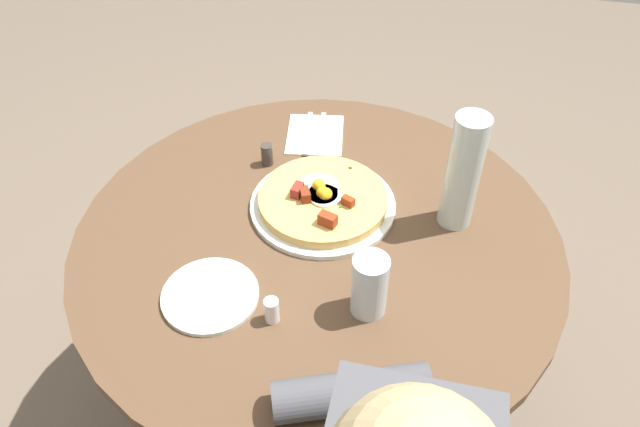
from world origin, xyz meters
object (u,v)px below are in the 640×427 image
object	(u,v)px
water_glass	(369,285)
salt_shaker	(272,310)
pizza_plate	(323,205)
fork	(308,133)
bread_plate	(210,295)
pepper_shaker	(267,155)
water_bottle	(463,172)
dining_table	(317,284)
knife	(322,133)
breakfast_pizza	(322,199)

from	to	relation	value
water_glass	salt_shaker	xyz separation A→B (m)	(0.07, -0.17, -0.04)
pizza_plate	fork	bearing A→B (deg)	-159.31
pizza_plate	bread_plate	size ratio (longest dim) A/B	1.72
pizza_plate	pepper_shaker	bearing A→B (deg)	-126.38
water_bottle	salt_shaker	xyz separation A→B (m)	(0.34, -0.31, -0.11)
bread_plate	water_glass	xyz separation A→B (m)	(-0.04, 0.30, 0.06)
dining_table	fork	distance (m)	0.39
pizza_plate	fork	distance (m)	0.27
fork	dining_table	bearing A→B (deg)	7.26
fork	knife	distance (m)	0.04
pizza_plate	water_glass	size ratio (longest dim) A/B	2.43
salt_shaker	knife	bearing A→B (deg)	-176.42
fork	knife	xyz separation A→B (m)	(-0.01, 0.04, 0.00)
breakfast_pizza	water_bottle	world-z (taller)	water_bottle
knife	water_bottle	size ratio (longest dim) A/B	0.67
dining_table	knife	size ratio (longest dim) A/B	5.77
fork	salt_shaker	distance (m)	0.58
pizza_plate	salt_shaker	distance (m)	0.32
water_glass	breakfast_pizza	bearing A→B (deg)	-150.36
dining_table	breakfast_pizza	size ratio (longest dim) A/B	3.64
dining_table	pepper_shaker	size ratio (longest dim) A/B	18.92
water_bottle	salt_shaker	size ratio (longest dim) A/B	5.00
knife	water_bottle	distance (m)	0.44
salt_shaker	pepper_shaker	world-z (taller)	pepper_shaker
breakfast_pizza	water_glass	distance (m)	0.30
knife	salt_shaker	distance (m)	0.58
bread_plate	water_glass	size ratio (longest dim) A/B	1.42
pizza_plate	bread_plate	distance (m)	0.34
water_glass	salt_shaker	world-z (taller)	water_glass
fork	pizza_plate	bearing A→B (deg)	11.12
dining_table	water_glass	world-z (taller)	water_glass
knife	water_bottle	xyz separation A→B (m)	(0.24, 0.35, 0.13)
breakfast_pizza	salt_shaker	world-z (taller)	breakfast_pizza
pizza_plate	bread_plate	world-z (taller)	pizza_plate
bread_plate	knife	xyz separation A→B (m)	(-0.56, 0.09, 0.00)
breakfast_pizza	pepper_shaker	xyz separation A→B (m)	(-0.12, -0.16, 0.00)
knife	salt_shaker	bearing A→B (deg)	-5.99
pepper_shaker	water_glass	bearing A→B (deg)	39.32
pepper_shaker	dining_table	bearing A→B (deg)	39.63
dining_table	pepper_shaker	bearing A→B (deg)	-140.37
breakfast_pizza	water_glass	size ratio (longest dim) A/B	2.15
dining_table	salt_shaker	size ratio (longest dim) A/B	19.44
breakfast_pizza	knife	xyz separation A→B (m)	(-0.26, -0.06, -0.02)
dining_table	water_bottle	distance (m)	0.42
dining_table	salt_shaker	xyz separation A→B (m)	(0.24, -0.03, 0.19)
breakfast_pizza	water_bottle	distance (m)	0.31
dining_table	water_glass	size ratio (longest dim) A/B	7.81
dining_table	bread_plate	world-z (taller)	bread_plate
dining_table	breakfast_pizza	xyz separation A→B (m)	(-0.08, -0.01, 0.19)
pizza_plate	salt_shaker	xyz separation A→B (m)	(0.32, -0.02, 0.02)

